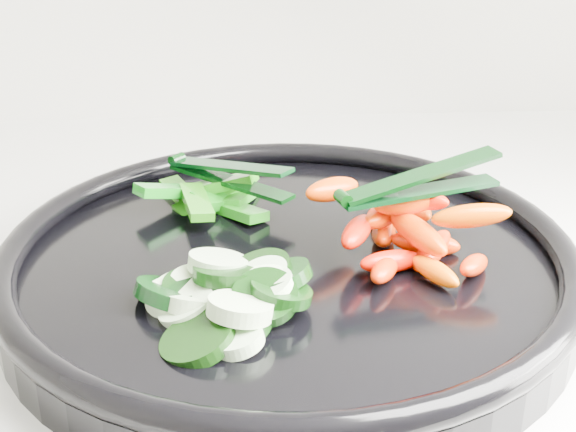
{
  "coord_description": "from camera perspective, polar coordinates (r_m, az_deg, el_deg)",
  "views": [
    {
      "loc": [
        -0.37,
        1.16,
        1.2
      ],
      "look_at": [
        -0.35,
        1.62,
        0.99
      ],
      "focal_mm": 50.0,
      "sensor_mm": 36.0,
      "label": 1
    }
  ],
  "objects": [
    {
      "name": "veggie_tray",
      "position": [
        0.53,
        0.0,
        -3.43
      ],
      "size": [
        0.38,
        0.38,
        0.04
      ],
      "color": "black",
      "rests_on": "counter"
    },
    {
      "name": "cucumber_pile",
      "position": [
        0.47,
        -4.88,
        -5.57
      ],
      "size": [
        0.12,
        0.12,
        0.04
      ],
      "color": "black",
      "rests_on": "veggie_tray"
    },
    {
      "name": "carrot_pile",
      "position": [
        0.53,
        8.18,
        -0.84
      ],
      "size": [
        0.13,
        0.14,
        0.05
      ],
      "color": "#E43100",
      "rests_on": "veggie_tray"
    },
    {
      "name": "pepper_pile",
      "position": [
        0.6,
        -5.6,
        1.37
      ],
      "size": [
        0.1,
        0.1,
        0.04
      ],
      "color": "#09670C",
      "rests_on": "veggie_tray"
    },
    {
      "name": "tong_carrot",
      "position": [
        0.51,
        9.1,
        2.24
      ],
      "size": [
        0.11,
        0.05,
        0.02
      ],
      "color": "black",
      "rests_on": "carrot_pile"
    },
    {
      "name": "tong_pepper",
      "position": [
        0.59,
        -4.43,
        3.08
      ],
      "size": [
        0.09,
        0.09,
        0.02
      ],
      "color": "black",
      "rests_on": "pepper_pile"
    }
  ]
}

